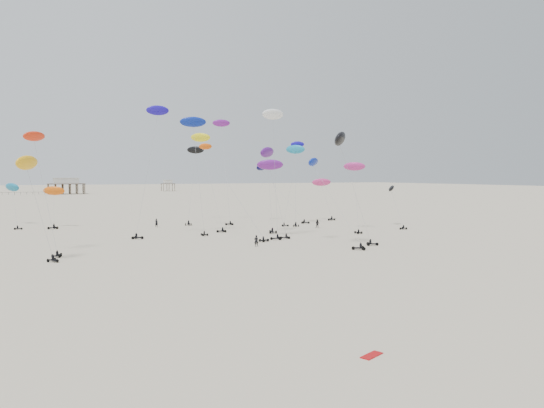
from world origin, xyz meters
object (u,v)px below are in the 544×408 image
rig_0 (31,179)px  spectator_0 (256,247)px  rig_4 (270,178)px  rig_9 (204,153)px  pavilion_main (66,187)px  pavilion_small (168,186)px

rig_0 → spectator_0: rig_0 is taller
rig_4 → rig_9: 22.28m
rig_9 → spectator_0: rig_9 is taller
pavilion_main → spectator_0: 261.13m
pavilion_small → rig_0: bearing=-108.2°
rig_0 → rig_9: 50.77m
pavilion_main → rig_4: bearing=-82.1°
pavilion_main → rig_4: rig_4 is taller
rig_0 → rig_4: 70.87m
rig_4 → pavilion_small: bearing=-146.3°
rig_0 → rig_4: bearing=-172.9°
pavilion_main → rig_9: size_ratio=0.89×
rig_4 → rig_0: bearing=-9.9°
pavilion_main → rig_9: bearing=-87.4°
pavilion_small → pavilion_main: bearing=-156.8°
rig_0 → rig_4: (56.30, 43.04, -0.15)m
pavilion_main → rig_4: (30.45, -218.88, 6.82)m
pavilion_main → rig_0: (-25.85, -261.92, 6.97)m
pavilion_small → rig_0: size_ratio=0.62×
rig_0 → spectator_0: (33.45, 0.94, -11.19)m
pavilion_small → rig_9: (-59.68, -256.70, 13.03)m
pavilion_main → rig_0: size_ratio=1.44×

